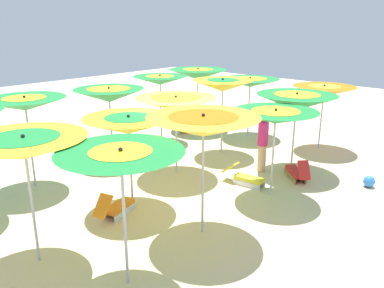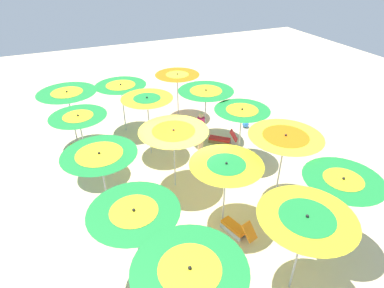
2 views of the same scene
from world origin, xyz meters
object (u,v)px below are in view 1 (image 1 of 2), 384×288
Objects in this scene: lounger_0 at (187,126)px; lounger_2 at (100,161)px; beach_umbrella_3 at (296,102)px; beach_umbrella_6 at (129,125)px; beach_umbrella_0 at (121,163)px; beach_umbrella_5 at (24,148)px; beach_umbrella_1 at (203,126)px; beach_umbrella_4 at (324,91)px; beach_umbrella_12 at (109,95)px; lounger_3 at (297,172)px; beach_umbrella_14 at (198,74)px; beach_umbrella_8 at (223,86)px; beach_ball at (369,181)px; beach_umbrella_2 at (275,117)px; lounger_1 at (116,207)px; beach_umbrella_9 at (250,83)px; beachgoer_0 at (263,142)px; lounger_4 at (246,177)px; beach_umbrella_7 at (176,104)px; beach_umbrella_11 at (25,104)px; beach_umbrella_13 at (160,80)px.

lounger_2 is (4.68, 0.75, -0.01)m from lounger_0.
beach_umbrella_3 is 1.04× the size of beach_umbrella_6.
beach_umbrella_5 is (0.70, -1.72, 0.03)m from beach_umbrella_0.
beach_umbrella_4 is at bearing -174.17° from beach_umbrella_1.
beach_umbrella_12 is 6.04m from lounger_3.
beach_umbrella_8 is at bearing 55.51° from beach_umbrella_14.
beach_umbrella_1 is 8.34× the size of beach_ball.
beach_ball is at bearing 142.25° from beach_umbrella_6.
beach_umbrella_2 is 3.48m from beach_umbrella_6.
beach_umbrella_2 is 4.29m from lounger_1.
beach_umbrella_3 reaches higher than beach_ball.
beach_ball is at bearing 78.83° from beach_umbrella_14.
beach_umbrella_8 is 5.16m from beach_ball.
beach_umbrella_14 reaches higher than lounger_3.
beach_umbrella_14 is 8.09× the size of beach_ball.
beachgoer_0 is (2.87, 2.45, -1.14)m from beach_umbrella_9.
beach_umbrella_5 is at bearing -104.13° from lounger_4.
beach_umbrella_5 is at bearing 118.57° from lounger_3.
beach_umbrella_12 is 2.01× the size of lounger_2.
beach_umbrella_9 is 1.66× the size of lounger_0.
beach_umbrella_1 reaches higher than beach_ball.
beach_umbrella_7 is 1.98× the size of lounger_2.
beach_umbrella_12 is at bearing -57.84° from beach_umbrella_3.
lounger_1 is at bearing 11.35° from beach_umbrella_8.
beach_umbrella_11 reaches higher than beach_umbrella_12.
beach_umbrella_5 is 9.44m from lounger_0.
beach_umbrella_0 reaches higher than lounger_4.
beach_umbrella_14 is at bearing -150.91° from beach_umbrella_6.
beach_umbrella_11 is at bearing -100.22° from beach_umbrella_0.
beach_umbrella_0 is at bearing 133.02° from lounger_3.
beach_umbrella_0 is 0.99× the size of beach_umbrella_5.
beach_umbrella_6 is 1.87m from lounger_1.
beach_umbrella_1 is at bearing -84.39° from lounger_1.
beach_umbrella_13 is (-2.42, -0.28, 0.17)m from beach_umbrella_12.
beach_umbrella_5 is 1.99× the size of lounger_4.
beach_umbrella_5 reaches higher than beachgoer_0.
beach_umbrella_3 is at bearing 6.79° from beach_umbrella_4.
beach_umbrella_12 is at bearing -124.41° from beachgoer_0.
beach_umbrella_7 is 1.01× the size of beach_umbrella_9.
beach_umbrella_14 is at bearing -145.24° from beach_umbrella_0.
beach_umbrella_8 is 1.45× the size of beachgoer_0.
beach_umbrella_9 is at bearing -110.21° from beach_ball.
beach_umbrella_0 is at bearing 112.05° from beach_umbrella_5.
lounger_2 is at bearing -33.46° from beach_umbrella_4.
beach_umbrella_13 reaches higher than lounger_2.
beach_umbrella_6 is 0.90× the size of beach_umbrella_14.
beach_umbrella_7 is at bearing 101.12° from beach_umbrella_12.
beach_umbrella_6 is at bearing -169.20° from lounger_0.
beach_ball is at bearing -100.31° from lounger_2.
beach_ball is (-5.95, 6.64, -2.08)m from beach_umbrella_11.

